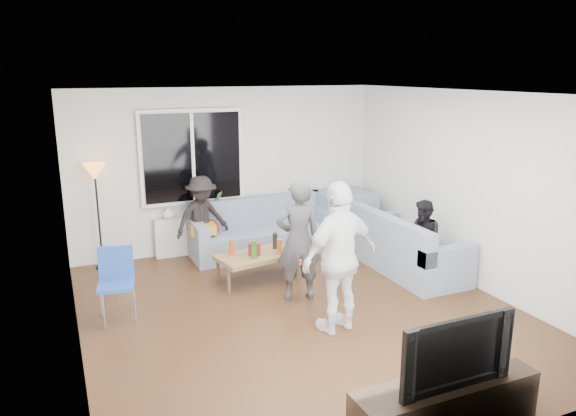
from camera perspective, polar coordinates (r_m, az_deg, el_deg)
name	(u,v)px	position (r m, az deg, el deg)	size (l,w,h in m)	color
floor	(300,313)	(6.72, 1.30, -10.98)	(5.00, 5.50, 0.04)	#56351C
ceiling	(302,91)	(6.08, 1.44, 12.15)	(5.00, 5.50, 0.04)	white
wall_back	(228,169)	(8.80, -6.29, 4.06)	(5.00, 0.04, 2.60)	silver
wall_front	(467,297)	(4.06, 18.31, -8.82)	(5.00, 0.04, 2.60)	silver
wall_left	(67,233)	(5.72, -22.21, -2.49)	(0.04, 5.50, 2.60)	silver
wall_right	(472,189)	(7.66, 18.73, 1.86)	(0.04, 5.50, 2.60)	silver
window_frame	(192,157)	(8.53, -10.03, 5.31)	(1.62, 0.06, 1.47)	white
window_glass	(193,157)	(8.49, -9.97, 5.27)	(1.50, 0.02, 1.35)	black
window_mullion	(193,157)	(8.48, -9.95, 5.26)	(0.05, 0.03, 1.35)	white
radiator	(196,234)	(8.77, -9.62, -2.76)	(1.30, 0.12, 0.62)	silver
potted_plant	(217,203)	(8.69, -7.49, 0.56)	(0.20, 0.16, 0.37)	#336227
vase	(168,213)	(8.54, -12.49, -0.53)	(0.18, 0.18, 0.19)	silver
sofa_back_section	(263,227)	(8.67, -2.68, -1.97)	(2.30, 0.85, 0.85)	gray
sofa_right_section	(406,242)	(8.08, 12.34, -3.50)	(0.85, 2.00, 0.85)	gray
sofa_corner	(344,217)	(9.28, 5.93, -0.94)	(0.85, 0.85, 0.85)	gray
cushion_yellow	(203,229)	(8.34, -8.96, -2.18)	(0.38, 0.32, 0.14)	orange
cushion_red	(205,227)	(8.43, -8.73, -2.00)	(0.36, 0.30, 0.13)	maroon
coffee_table	(258,267)	(7.55, -3.17, -6.26)	(1.10, 0.60, 0.40)	olive
pitcher	(254,249)	(7.43, -3.56, -4.29)	(0.17, 0.17, 0.17)	maroon
side_chair	(116,286)	(6.61, -17.60, -7.84)	(0.40, 0.40, 0.86)	#274FA9
floor_lamp	(99,217)	(8.33, -19.28, -0.91)	(0.32, 0.32, 1.56)	orange
player_left	(298,240)	(6.80, 1.08, -3.42)	(0.57, 0.37, 1.56)	#444549
player_right	(340,258)	(5.99, 5.48, -5.21)	(1.00, 0.42, 1.71)	white
spectator_right	(423,240)	(7.76, 14.01, -3.30)	(0.55, 0.43, 1.12)	black
spectator_back	(202,219)	(8.35, -9.04, -1.11)	(0.85, 0.49, 1.32)	black
tv_console	(445,406)	(4.81, 16.14, -19.38)	(1.60, 0.40, 0.44)	#312418
television	(449,348)	(4.55, 16.60, -13.95)	(1.03, 0.13, 0.59)	black
bottle_a	(232,248)	(7.45, -5.92, -4.16)	(0.07, 0.07, 0.20)	#C5490B
bottle_e	(275,241)	(7.66, -1.37, -3.46)	(0.07, 0.07, 0.23)	black
bottle_b	(254,249)	(7.28, -3.58, -4.35)	(0.08, 0.08, 0.25)	#257916
bottle_d	(279,247)	(7.43, -0.90, -4.07)	(0.07, 0.07, 0.22)	#E25D14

